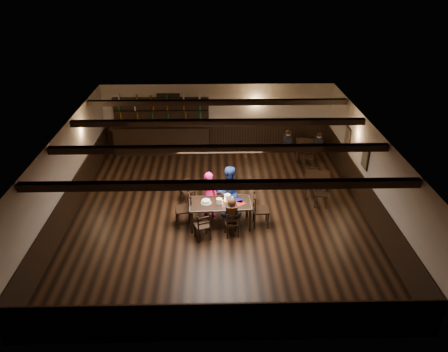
{
  "coord_description": "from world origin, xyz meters",
  "views": [
    {
      "loc": [
        -0.12,
        -11.49,
        7.15
      ],
      "look_at": [
        0.15,
        0.2,
        1.18
      ],
      "focal_mm": 35.0,
      "sensor_mm": 36.0,
      "label": 1
    }
  ],
  "objects_px": {
    "bar_counter": "(162,135)",
    "cake": "(206,202)",
    "chair_near_right": "(232,222)",
    "woman_pink": "(209,194)",
    "chair_near_left": "(203,225)",
    "dining_table": "(220,205)",
    "man_blue": "(228,192)"
  },
  "relations": [
    {
      "from": "chair_near_left",
      "to": "chair_near_right",
      "type": "relative_size",
      "value": 1.07
    },
    {
      "from": "dining_table",
      "to": "bar_counter",
      "type": "bearing_deg",
      "value": 112.51
    },
    {
      "from": "woman_pink",
      "to": "cake",
      "type": "relative_size",
      "value": 4.93
    },
    {
      "from": "cake",
      "to": "dining_table",
      "type": "bearing_deg",
      "value": 0.26
    },
    {
      "from": "bar_counter",
      "to": "cake",
      "type": "bearing_deg",
      "value": -71.27
    },
    {
      "from": "cake",
      "to": "bar_counter",
      "type": "height_order",
      "value": "bar_counter"
    },
    {
      "from": "dining_table",
      "to": "bar_counter",
      "type": "distance_m",
      "value": 5.8
    },
    {
      "from": "man_blue",
      "to": "chair_near_right",
      "type": "bearing_deg",
      "value": 91.05
    },
    {
      "from": "man_blue",
      "to": "cake",
      "type": "bearing_deg",
      "value": 35.24
    },
    {
      "from": "chair_near_left",
      "to": "man_blue",
      "type": "distance_m",
      "value": 1.5
    },
    {
      "from": "cake",
      "to": "bar_counter",
      "type": "distance_m",
      "value": 5.66
    },
    {
      "from": "woman_pink",
      "to": "cake",
      "type": "xyz_separation_m",
      "value": [
        -0.08,
        -0.52,
        0.05
      ]
    },
    {
      "from": "dining_table",
      "to": "chair_near_left",
      "type": "relative_size",
      "value": 2.13
    },
    {
      "from": "chair_near_left",
      "to": "bar_counter",
      "type": "distance_m",
      "value": 6.36
    },
    {
      "from": "chair_near_right",
      "to": "woman_pink",
      "type": "distance_m",
      "value": 1.33
    },
    {
      "from": "cake",
      "to": "chair_near_right",
      "type": "bearing_deg",
      "value": -39.24
    },
    {
      "from": "chair_near_left",
      "to": "cake",
      "type": "height_order",
      "value": "chair_near_left"
    },
    {
      "from": "man_blue",
      "to": "cake",
      "type": "relative_size",
      "value": 5.5
    },
    {
      "from": "bar_counter",
      "to": "woman_pink",
      "type": "bearing_deg",
      "value": -68.61
    },
    {
      "from": "chair_near_right",
      "to": "man_blue",
      "type": "distance_m",
      "value": 1.17
    },
    {
      "from": "chair_near_left",
      "to": "woman_pink",
      "type": "distance_m",
      "value": 1.31
    },
    {
      "from": "dining_table",
      "to": "man_blue",
      "type": "relative_size",
      "value": 1.1
    },
    {
      "from": "chair_near_right",
      "to": "man_blue",
      "type": "relative_size",
      "value": 0.48
    },
    {
      "from": "chair_near_left",
      "to": "cake",
      "type": "bearing_deg",
      "value": 84.3
    },
    {
      "from": "cake",
      "to": "chair_near_left",
      "type": "bearing_deg",
      "value": -95.7
    },
    {
      "from": "chair_near_left",
      "to": "cake",
      "type": "relative_size",
      "value": 2.84
    },
    {
      "from": "chair_near_left",
      "to": "woman_pink",
      "type": "xyz_separation_m",
      "value": [
        0.15,
        1.27,
        0.24
      ]
    },
    {
      "from": "dining_table",
      "to": "chair_near_right",
      "type": "height_order",
      "value": "chair_near_right"
    },
    {
      "from": "dining_table",
      "to": "cake",
      "type": "height_order",
      "value": "cake"
    },
    {
      "from": "cake",
      "to": "bar_counter",
      "type": "xyz_separation_m",
      "value": [
        -1.82,
        5.36,
        -0.07
      ]
    },
    {
      "from": "chair_near_left",
      "to": "woman_pink",
      "type": "height_order",
      "value": "woman_pink"
    },
    {
      "from": "cake",
      "to": "man_blue",
      "type": "bearing_deg",
      "value": 37.88
    }
  ]
}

